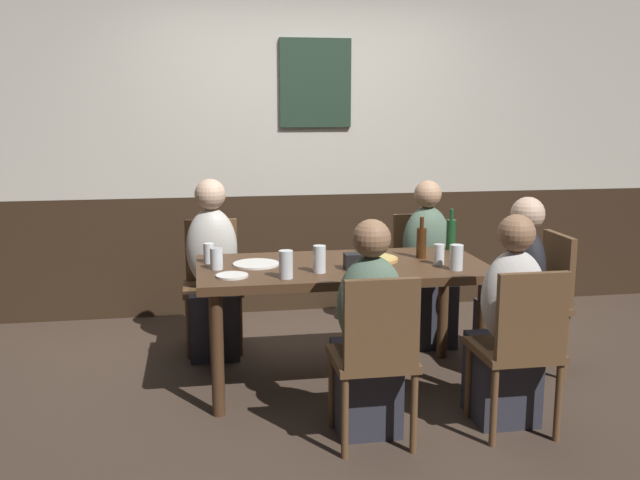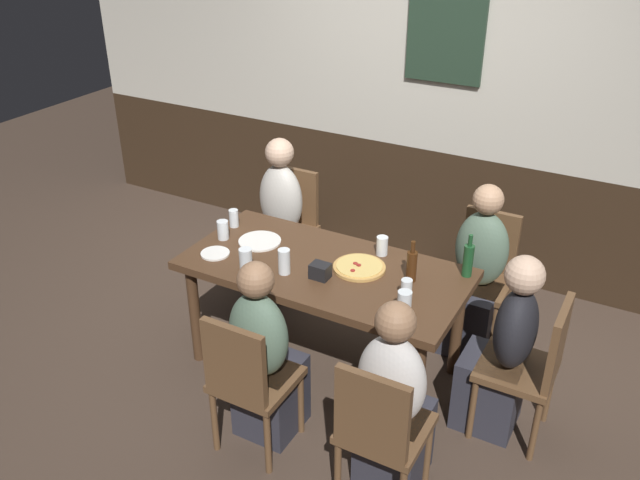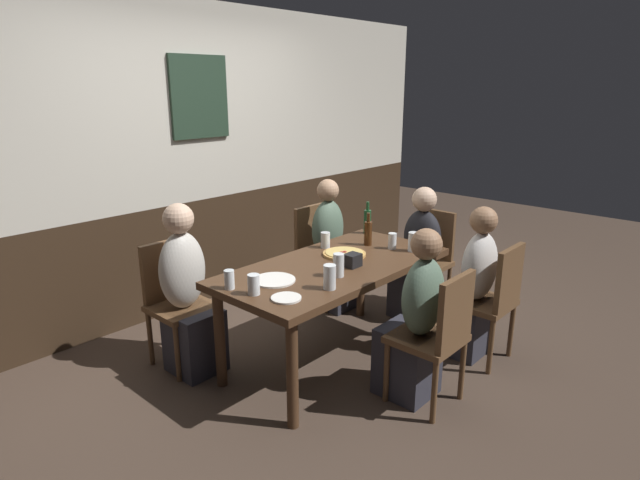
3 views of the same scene
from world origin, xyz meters
TOP-DOWN VIEW (x-y plane):
  - ground_plane at (0.00, 0.00)m, footprint 12.00×12.00m
  - wall_back at (0.00, 1.65)m, footprint 6.40×0.13m
  - dining_table at (0.00, 0.00)m, footprint 1.70×0.83m
  - chair_mid_near at (0.00, -0.83)m, footprint 0.40×0.40m
  - chair_head_east at (1.27, 0.00)m, footprint 0.40×0.40m
  - chair_left_far at (-0.75, 0.83)m, footprint 0.40×0.40m
  - chair_right_far at (0.75, 0.83)m, footprint 0.40×0.40m
  - chair_right_near at (0.75, -0.83)m, footprint 0.40×0.40m
  - person_mid_near at (0.00, -0.67)m, footprint 0.34×0.37m
  - person_head_east at (1.10, 0.00)m, footprint 0.37×0.34m
  - person_left_far at (-0.75, 0.67)m, footprint 0.34×0.37m
  - person_right_far at (0.75, 0.67)m, footprint 0.34×0.37m
  - person_right_near at (0.75, -0.67)m, footprint 0.34×0.37m
  - pizza at (0.20, 0.07)m, footprint 0.31×0.31m
  - pint_glass_amber at (-0.17, -0.18)m, footprint 0.07×0.07m
  - beer_glass_half at (0.56, -0.10)m, footprint 0.06×0.06m
  - pint_glass_pale at (0.24, 0.29)m, footprint 0.07×0.07m
  - tumbler_water at (-0.73, -0.01)m, footprint 0.07×0.07m
  - beer_glass_tall at (-0.77, 0.17)m, footprint 0.06×0.06m
  - tumbler_short at (-0.37, -0.28)m, footprint 0.08×0.08m
  - pint_glass_stout at (0.61, -0.25)m, footprint 0.08×0.08m
  - beer_bottle_green at (0.78, 0.30)m, footprint 0.06×0.06m
  - beer_bottle_brown at (0.51, 0.10)m, footprint 0.06×0.06m
  - plate_white_large at (-0.50, 0.07)m, footprint 0.27×0.27m
  - plate_white_small at (-0.66, -0.20)m, footprint 0.18×0.18m
  - condiment_caddy at (0.04, -0.13)m, footprint 0.11×0.09m

SIDE VIEW (x-z plane):
  - ground_plane at x=0.00m, z-range 0.00..0.00m
  - person_mid_near at x=0.00m, z-range -0.09..1.03m
  - person_head_east at x=1.10m, z-range -0.08..1.03m
  - person_right_near at x=0.75m, z-range -0.09..1.04m
  - person_right_far at x=0.75m, z-range -0.09..1.06m
  - chair_mid_near at x=0.00m, z-range 0.06..0.94m
  - chair_head_east at x=1.27m, z-range 0.06..0.94m
  - chair_left_far at x=-0.75m, z-range 0.06..0.94m
  - chair_right_far at x=0.75m, z-range 0.06..0.94m
  - chair_right_near at x=0.75m, z-range 0.06..0.94m
  - person_left_far at x=-0.75m, z-range -0.09..1.10m
  - dining_table at x=0.00m, z-range 0.29..1.03m
  - plate_white_large at x=-0.50m, z-range 0.74..0.75m
  - plate_white_small at x=-0.66m, z-range 0.74..0.75m
  - pizza at x=0.20m, z-range 0.74..0.77m
  - condiment_caddy at x=0.04m, z-range 0.74..0.83m
  - pint_glass_pale at x=0.24m, z-range 0.73..0.85m
  - tumbler_water at x=-0.73m, z-range 0.73..0.86m
  - beer_glass_tall at x=-0.77m, z-range 0.73..0.85m
  - beer_glass_half at x=0.56m, z-range 0.73..0.85m
  - pint_glass_stout at x=0.61m, z-range 0.73..0.88m
  - pint_glass_amber at x=-0.17m, z-range 0.73..0.88m
  - tumbler_short at x=-0.37m, z-range 0.73..0.89m
  - beer_bottle_brown at x=0.51m, z-range 0.71..0.97m
  - beer_bottle_green at x=0.78m, z-range 0.71..0.98m
  - wall_back at x=0.00m, z-range 0.00..2.60m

